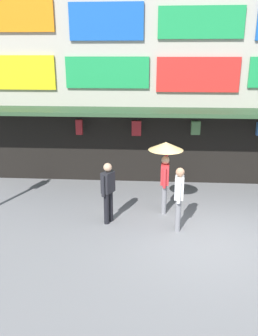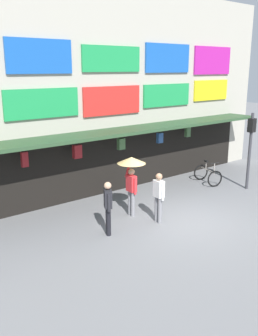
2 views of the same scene
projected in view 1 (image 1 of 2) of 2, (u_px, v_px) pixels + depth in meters
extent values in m
plane|color=slate|center=(208.00, 239.00, 8.42)|extent=(80.00, 80.00, 0.00)
cube|color=#B2AD9E|center=(196.00, 65.00, 11.52)|extent=(18.00, 1.20, 8.00)
cube|color=#2D4C2D|center=(198.00, 113.00, 10.73)|extent=(15.30, 1.40, 0.12)
cube|color=orange|center=(14.00, 16.00, 10.81)|extent=(2.57, 0.08, 0.97)
cube|color=blue|center=(106.00, 21.00, 10.68)|extent=(2.36, 0.08, 1.13)
cube|color=green|center=(201.00, 22.00, 10.50)|extent=(2.66, 0.08, 0.96)
cube|color=yellow|center=(19.00, 73.00, 11.36)|extent=(2.41, 0.08, 1.10)
cube|color=green|center=(107.00, 73.00, 11.16)|extent=(2.75, 0.08, 1.00)
cube|color=red|center=(198.00, 75.00, 10.99)|extent=(2.67, 0.08, 1.10)
cylinder|color=black|center=(79.00, 116.00, 11.31)|extent=(0.02, 0.02, 0.26)
cube|color=maroon|center=(79.00, 127.00, 11.44)|extent=(0.22, 0.13, 0.51)
cylinder|color=black|center=(137.00, 117.00, 11.06)|extent=(0.02, 0.02, 0.25)
cube|color=maroon|center=(136.00, 128.00, 11.18)|extent=(0.31, 0.18, 0.49)
cylinder|color=black|center=(196.00, 118.00, 10.83)|extent=(0.02, 0.02, 0.22)
cube|color=#477042|center=(196.00, 128.00, 10.93)|extent=(0.29, 0.17, 0.43)
cube|color=black|center=(193.00, 148.00, 11.80)|extent=(15.30, 0.04, 2.50)
cylinder|color=black|center=(107.00, 208.00, 9.05)|extent=(0.14, 0.14, 0.88)
cylinder|color=black|center=(110.00, 206.00, 9.20)|extent=(0.14, 0.14, 0.88)
cube|color=#232328|center=(108.00, 182.00, 8.90)|extent=(0.36, 0.42, 0.56)
sphere|color=tan|center=(108.00, 167.00, 8.77)|extent=(0.22, 0.22, 0.22)
cylinder|color=#232328|center=(103.00, 187.00, 8.74)|extent=(0.09, 0.09, 0.56)
cylinder|color=#232328|center=(113.00, 181.00, 9.09)|extent=(0.09, 0.09, 0.56)
cylinder|color=gray|center=(164.00, 199.00, 9.65)|extent=(0.14, 0.14, 0.88)
cylinder|color=gray|center=(164.00, 197.00, 9.81)|extent=(0.14, 0.14, 0.88)
cube|color=red|center=(165.00, 174.00, 9.50)|extent=(0.25, 0.37, 0.56)
sphere|color=tan|center=(165.00, 160.00, 9.38)|extent=(0.22, 0.22, 0.22)
cylinder|color=red|center=(165.00, 178.00, 9.31)|extent=(0.09, 0.09, 0.56)
cylinder|color=red|center=(166.00, 158.00, 9.59)|extent=(0.23, 0.09, 0.48)
cylinder|color=#4C3823|center=(166.00, 155.00, 9.55)|extent=(0.02, 0.02, 0.55)
cone|color=#E0B770|center=(166.00, 146.00, 9.25)|extent=(0.96, 0.96, 0.22)
cylinder|color=gray|center=(178.00, 215.00, 8.67)|extent=(0.14, 0.14, 0.88)
cylinder|color=gray|center=(178.00, 212.00, 8.84)|extent=(0.14, 0.14, 0.88)
cube|color=white|center=(179.00, 188.00, 8.53)|extent=(0.25, 0.38, 0.56)
sphere|color=#A87A5B|center=(180.00, 172.00, 8.40)|extent=(0.22, 0.22, 0.22)
cylinder|color=white|center=(179.00, 193.00, 8.34)|extent=(0.09, 0.09, 0.56)
cylinder|color=white|center=(179.00, 186.00, 8.75)|extent=(0.09, 0.09, 0.56)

